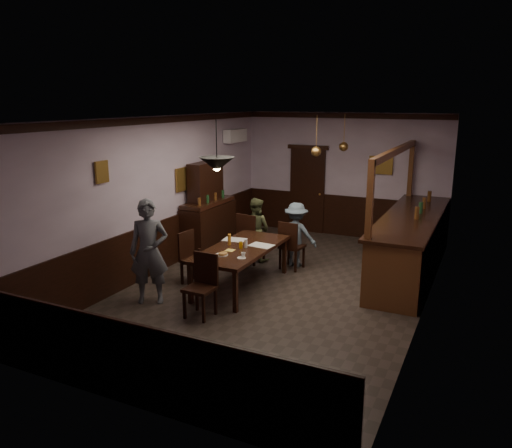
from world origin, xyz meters
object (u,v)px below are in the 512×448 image
Objects in this scene: person_standing at (149,252)px; coffee_cup at (243,255)px; bar_counter at (411,242)px; sideboard at (208,217)px; chair_far_right at (290,243)px; chair_side at (191,255)px; chair_near at (202,282)px; pendant_iron at (217,164)px; chair_far_left at (249,236)px; soda_can at (241,245)px; pendant_brass_mid at (316,152)px; pendant_brass_far at (344,147)px; person_seated_right at (296,235)px; person_seated_left at (256,229)px; dining_table at (241,251)px.

person_standing is 1.54m from coffee_cup.
sideboard is at bearing -172.08° from bar_counter.
coffee_cup is at bearing 92.75° from chair_far_right.
chair_side is at bearing 56.60° from person_standing.
chair_near is 1.85m from pendant_iron.
chair_far_left is 2.60m from person_standing.
chair_near is 1.28m from soda_can.
pendant_brass_mid reaches higher than chair_side.
pendant_brass_far is (0.20, 1.25, 0.00)m from pendant_brass_mid.
person_seated_right is at bearing 79.29° from pendant_iron.
dining_table is at bearing 118.41° from person_seated_left.
coffee_cup is 0.10× the size of pendant_brass_mid.
chair_far_left is 2.17m from pendant_brass_mid.
person_seated_left reaches higher than dining_table.
chair_near is at bearing 111.17° from person_seated_left.
chair_near is (0.47, -2.58, -0.04)m from chair_far_left.
sideboard is (-1.15, -0.01, 0.14)m from person_seated_left.
chair_far_right reaches higher than chair_side.
pendant_brass_mid is (0.27, 0.60, 1.76)m from chair_far_right.
bar_counter is (2.60, 3.44, 0.07)m from chair_near.
sideboard is at bearing -0.51° from chair_far_right.
chair_far_left is at bearing -13.48° from sideboard.
bar_counter is 5.31× the size of pendant_brass_far.
bar_counter is (3.53, 2.31, 0.08)m from chair_side.
person_seated_left is 0.66× the size of sideboard.
pendant_brass_mid is at bearing -172.48° from bar_counter.
pendant_iron is 0.98× the size of pendant_brass_mid.
pendant_iron is at bearing 85.00° from chair_far_right.
chair_side reaches higher than dining_table.
dining_table is 0.51× the size of bar_counter.
chair_far_right is at bearing 78.12° from pendant_iron.
person_seated_left is at bearing 106.66° from soda_can.
bar_counter reaches higher than chair_far_left.
person_seated_right is at bearing -165.24° from bar_counter.
pendant_iron and pendant_brass_far have the same top height.
sideboard is 3.21m from pendant_iron.
person_seated_left is 2.20m from coffee_cup.
chair_far_left is 0.25× the size of bar_counter.
chair_near is 1.22× the size of pendant_brass_far.
person_standing is 5.00m from pendant_brass_far.
pendant_brass_mid is at bearing 69.16° from dining_table.
person_seated_left is (-0.46, 2.87, 0.12)m from chair_near.
person_standing is (-1.05, 0.07, 0.33)m from chair_near.
chair_far_right is 1.21× the size of pendant_brass_mid.
chair_near reaches higher than soda_can.
pendant_brass_mid is at bearing -107.75° from chair_far_right.
coffee_cup is 0.53m from soda_can.
soda_can is at bearing 121.57° from coffee_cup.
coffee_cup is (0.77, -1.78, 0.22)m from chair_far_left.
bar_counter is at bearing -49.88° from chair_side.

